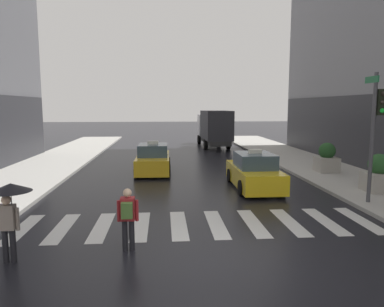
% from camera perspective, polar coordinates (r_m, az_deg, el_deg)
% --- Properties ---
extents(ground_plane, '(160.00, 160.00, 0.00)m').
position_cam_1_polar(ground_plane, '(8.78, 2.88, -17.56)').
color(ground_plane, black).
extents(crosswalk_markings, '(11.30, 2.80, 0.01)m').
position_cam_1_polar(crosswalk_markings, '(11.55, 0.90, -11.25)').
color(crosswalk_markings, silver).
rests_on(crosswalk_markings, ground).
extents(traffic_light_pole, '(0.44, 0.84, 4.80)m').
position_cam_1_polar(traffic_light_pole, '(14.72, 27.39, 4.88)').
color(traffic_light_pole, '#47474C').
rests_on(traffic_light_pole, curb_right).
extents(taxi_lead, '(1.95, 4.55, 1.80)m').
position_cam_1_polar(taxi_lead, '(16.54, 9.90, -3.02)').
color(taxi_lead, yellow).
rests_on(taxi_lead, ground).
extents(taxi_second, '(1.98, 4.56, 1.80)m').
position_cam_1_polar(taxi_second, '(20.28, -6.23, -1.01)').
color(taxi_second, gold).
rests_on(taxi_second, ground).
extents(box_truck, '(2.41, 7.59, 3.35)m').
position_cam_1_polar(box_truck, '(32.51, 3.58, 4.23)').
color(box_truck, '#2D2D2D').
rests_on(box_truck, ground).
extents(pedestrian_with_umbrella, '(0.96, 0.96, 1.94)m').
position_cam_1_polar(pedestrian_with_umbrella, '(9.49, -27.18, -6.77)').
color(pedestrian_with_umbrella, black).
rests_on(pedestrian_with_umbrella, ground).
extents(pedestrian_with_backpack, '(0.55, 0.43, 1.65)m').
position_cam_1_polar(pedestrian_with_backpack, '(9.39, -10.25, -9.63)').
color(pedestrian_with_backpack, black).
rests_on(pedestrian_with_backpack, ground).
extents(planter_near_corner, '(1.10, 1.10, 1.60)m').
position_cam_1_polar(planter_near_corner, '(17.02, 27.68, -2.98)').
color(planter_near_corner, '#A8A399').
rests_on(planter_near_corner, curb_right).
extents(planter_mid_block, '(1.10, 1.10, 1.60)m').
position_cam_1_polar(planter_mid_block, '(20.99, 20.75, -0.76)').
color(planter_mid_block, '#A8A399').
rests_on(planter_mid_block, curb_right).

